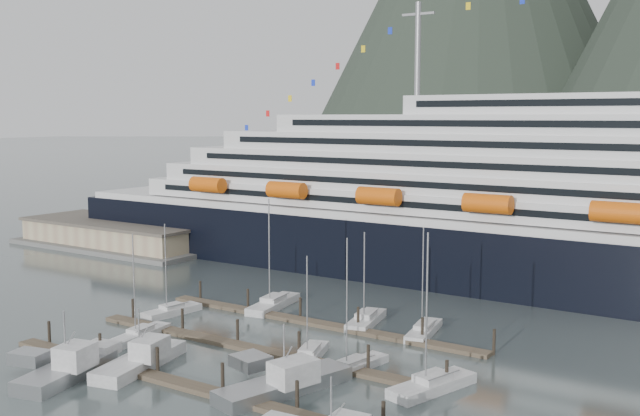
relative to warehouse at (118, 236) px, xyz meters
The scene contains 16 objects.
ground 83.38m from the warehouse, 30.26° to the right, with size 1600.00×1600.00×0.00m, color #475354.
warehouse is the anchor object (origin of this frame).
dock_near 84.86m from the warehouse, 37.76° to the right, with size 48.18×2.28×3.20m.
dock_mid 77.59m from the warehouse, 30.14° to the right, with size 48.18×2.28×3.20m.
dock_far 71.94m from the warehouse, 21.15° to the right, with size 48.18×2.28×3.20m.
sailboat_a 58.04m from the warehouse, 34.29° to the right, with size 3.54×8.90×13.10m.
sailboat_b 67.85m from the warehouse, 39.10° to the right, with size 3.74×9.45×13.46m.
sailboat_c 83.44m from the warehouse, 26.96° to the right, with size 5.09×9.05×12.30m.
sailboat_d 89.12m from the warehouse, 25.56° to the right, with size 3.78×9.99×14.88m.
sailboat_e 61.39m from the warehouse, 21.02° to the right, with size 4.84×11.73×16.24m.
sailboat_f 75.77m from the warehouse, 16.89° to the right, with size 4.95×10.13×12.84m.
sailboat_g 83.77m from the warehouse, 15.23° to the right, with size 4.28×10.09×14.05m.
sailboat_h 98.13m from the warehouse, 23.46° to the right, with size 5.68×10.74×16.53m.
trawler_a 78.87m from the warehouse, 39.76° to the right, with size 10.08×13.60×7.22m.
trawler_b 80.54m from the warehouse, 45.09° to the right, with size 10.03×12.79×7.96m.
trawler_c 91.17m from the warehouse, 31.36° to the right, with size 11.43×15.33×7.60m.
Camera 1 is at (48.34, -62.56, 27.05)m, focal length 42.00 mm.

